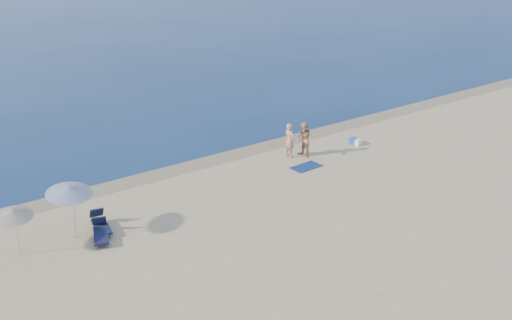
% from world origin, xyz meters
% --- Properties ---
extents(wet_sand_strip, '(240.00, 1.60, 0.00)m').
position_xyz_m(wet_sand_strip, '(0.00, 19.40, 0.00)').
color(wet_sand_strip, '#847254').
rests_on(wet_sand_strip, ground).
extents(person_left, '(0.50, 0.73, 1.92)m').
position_xyz_m(person_left, '(3.12, 17.32, 0.96)').
color(person_left, tan).
rests_on(person_left, ground).
extents(person_right, '(0.76, 0.96, 1.93)m').
position_xyz_m(person_right, '(3.79, 16.88, 0.97)').
color(person_right, tan).
rests_on(person_right, ground).
extents(beach_towel, '(1.69, 1.00, 0.03)m').
position_xyz_m(beach_towel, '(2.91, 15.64, 0.01)').
color(beach_towel, '#0F214F').
rests_on(beach_towel, ground).
extents(white_bag, '(0.42, 0.37, 0.32)m').
position_xyz_m(white_bag, '(7.42, 16.43, 0.16)').
color(white_bag, white).
rests_on(white_bag, ground).
extents(blue_cooler, '(0.58, 0.50, 0.35)m').
position_xyz_m(blue_cooler, '(7.35, 16.74, 0.17)').
color(blue_cooler, blue).
rests_on(blue_cooler, ground).
extents(umbrella_near, '(1.91, 1.94, 2.46)m').
position_xyz_m(umbrella_near, '(-9.75, 15.63, 2.11)').
color(umbrella_near, silver).
rests_on(umbrella_near, ground).
extents(umbrella_far, '(1.73, 1.75, 2.08)m').
position_xyz_m(umbrella_far, '(-12.05, 15.57, 1.78)').
color(umbrella_far, silver).
rests_on(umbrella_far, ground).
extents(lounger_left, '(0.88, 1.84, 0.78)m').
position_xyz_m(lounger_left, '(-8.63, 15.47, 0.28)').
color(lounger_left, '#131C36').
rests_on(lounger_left, ground).
extents(lounger_right, '(1.15, 1.84, 0.77)m').
position_xyz_m(lounger_right, '(-8.94, 14.75, 0.28)').
color(lounger_right, '#141637').
rests_on(lounger_right, ground).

